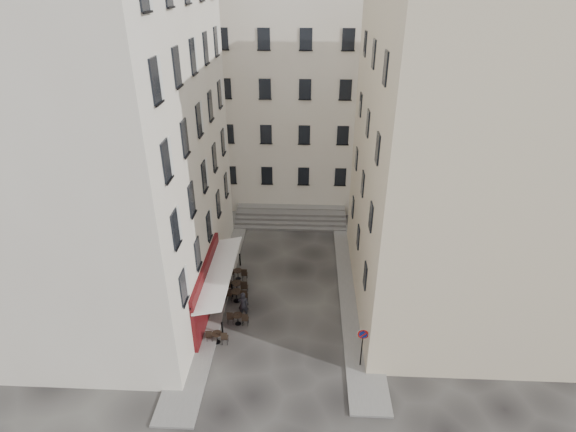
# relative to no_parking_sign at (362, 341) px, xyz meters

# --- Properties ---
(ground) EXTENTS (90.00, 90.00, 0.00)m
(ground) POSITION_rel_no_parking_sign_xyz_m (-4.25, 2.93, -1.75)
(ground) COLOR black
(ground) RESTS_ON ground
(sidewalk_left) EXTENTS (2.00, 22.00, 0.12)m
(sidewalk_left) POSITION_rel_no_parking_sign_xyz_m (-8.75, 6.93, -1.69)
(sidewalk_left) COLOR slate
(sidewalk_left) RESTS_ON ground
(sidewalk_right) EXTENTS (2.00, 18.00, 0.12)m
(sidewalk_right) POSITION_rel_no_parking_sign_xyz_m (0.25, 5.93, -1.69)
(sidewalk_right) COLOR slate
(sidewalk_right) RESTS_ON ground
(building_left) EXTENTS (12.20, 16.20, 20.60)m
(building_left) POSITION_rel_no_parking_sign_xyz_m (-14.75, 5.93, 8.56)
(building_left) COLOR beige
(building_left) RESTS_ON ground
(building_right) EXTENTS (12.20, 14.20, 18.60)m
(building_right) POSITION_rel_no_parking_sign_xyz_m (6.25, 6.43, 7.56)
(building_right) COLOR beige
(building_right) RESTS_ON ground
(building_back) EXTENTS (18.20, 10.20, 18.60)m
(building_back) POSITION_rel_no_parking_sign_xyz_m (-5.25, 21.93, 7.56)
(building_back) COLOR beige
(building_back) RESTS_ON ground
(cafe_storefront) EXTENTS (1.74, 7.30, 3.50)m
(cafe_storefront) POSITION_rel_no_parking_sign_xyz_m (-8.57, 3.93, 0.13)
(cafe_storefront) COLOR #430B09
(cafe_storefront) RESTS_ON ground
(stone_steps) EXTENTS (9.00, 3.15, 0.80)m
(stone_steps) POSITION_rel_no_parking_sign_xyz_m (-4.25, 15.51, -1.35)
(stone_steps) COLOR #5D5A58
(stone_steps) RESTS_ON ground
(bollard_near) EXTENTS (0.12, 0.12, 0.98)m
(bollard_near) POSITION_rel_no_parking_sign_xyz_m (-7.50, 1.93, -1.22)
(bollard_near) COLOR black
(bollard_near) RESTS_ON ground
(bollard_mid) EXTENTS (0.12, 0.12, 0.98)m
(bollard_mid) POSITION_rel_no_parking_sign_xyz_m (-7.50, 5.43, -1.22)
(bollard_mid) COLOR black
(bollard_mid) RESTS_ON ground
(bollard_far) EXTENTS (0.12, 0.12, 0.98)m
(bollard_far) POSITION_rel_no_parking_sign_xyz_m (-7.50, 8.93, -1.22)
(bollard_far) COLOR black
(bollard_far) RESTS_ON ground
(no_parking_sign) EXTENTS (0.56, 0.11, 2.47)m
(no_parking_sign) POSITION_rel_no_parking_sign_xyz_m (0.00, 0.00, 0.00)
(no_parking_sign) COLOR black
(no_parking_sign) RESTS_ON ground
(bistro_table_a) EXTENTS (1.20, 0.56, 0.85)m
(bistro_table_a) POSITION_rel_no_parking_sign_xyz_m (-7.69, 1.39, -1.32)
(bistro_table_a) COLOR black
(bistro_table_a) RESTS_ON ground
(bistro_table_b) EXTENTS (1.24, 0.58, 0.87)m
(bistro_table_b) POSITION_rel_no_parking_sign_xyz_m (-6.77, 2.92, -1.30)
(bistro_table_b) COLOR black
(bistro_table_b) RESTS_ON ground
(bistro_table_c) EXTENTS (1.41, 0.66, 0.99)m
(bistro_table_c) POSITION_rel_no_parking_sign_xyz_m (-7.15, 4.99, -1.24)
(bistro_table_c) COLOR black
(bistro_table_c) RESTS_ON ground
(bistro_table_d) EXTENTS (1.42, 0.67, 1.00)m
(bistro_table_d) POSITION_rel_no_parking_sign_xyz_m (-7.27, 5.85, -1.24)
(bistro_table_d) COLOR black
(bistro_table_d) RESTS_ON ground
(bistro_table_e) EXTENTS (1.27, 0.60, 0.89)m
(bistro_table_e) POSITION_rel_no_parking_sign_xyz_m (-7.41, 7.33, -1.29)
(bistro_table_e) COLOR black
(bistro_table_e) RESTS_ON ground
(pedestrian) EXTENTS (0.65, 0.46, 1.71)m
(pedestrian) POSITION_rel_no_parking_sign_xyz_m (-6.53, 3.64, -0.89)
(pedestrian) COLOR black
(pedestrian) RESTS_ON ground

